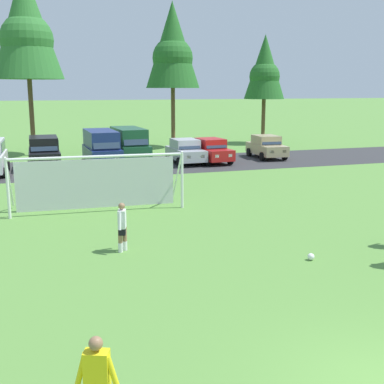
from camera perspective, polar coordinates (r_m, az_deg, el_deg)
ground_plane at (r=22.81m, az=-2.32°, el=-1.59°), size 400.00×400.00×0.00m
parking_lot_strip at (r=34.64m, az=-7.81°, el=2.95°), size 52.00×8.40×0.01m
soccer_ball at (r=16.16m, az=13.42°, el=-7.20°), size 0.22×0.22×0.22m
soccer_goal at (r=22.38m, az=-10.76°, el=1.33°), size 7.50×2.29×2.57m
player_midfield_center at (r=16.50m, az=-7.97°, el=-4.00°), size 0.37×0.70×1.64m
parked_car_slot_left at (r=34.03m, az=-16.52°, el=4.30°), size 2.16×4.61×2.16m
parked_car_slot_center_left at (r=33.79m, az=-10.28°, el=4.94°), size 2.32×4.86×2.52m
parked_car_slot_center at (r=35.55m, az=-7.17°, el=5.37°), size 2.38×4.89×2.52m
parked_car_slot_center_right at (r=35.47m, az=-0.74°, el=4.68°), size 2.13×4.25×1.72m
parked_car_slot_right at (r=35.89m, az=2.18°, el=4.76°), size 2.27×4.32×1.72m
parked_car_slot_far_right at (r=38.63m, az=8.50°, el=5.14°), size 2.19×4.28×1.72m
tree_mid_left at (r=41.73m, az=-18.42°, el=17.47°), size 5.34×5.34×14.24m
tree_center_back at (r=45.31m, az=-2.23°, el=16.11°), size 4.73×4.73×12.61m
tree_mid_right at (r=48.77m, az=8.30°, el=13.71°), size 3.81×3.81×10.17m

